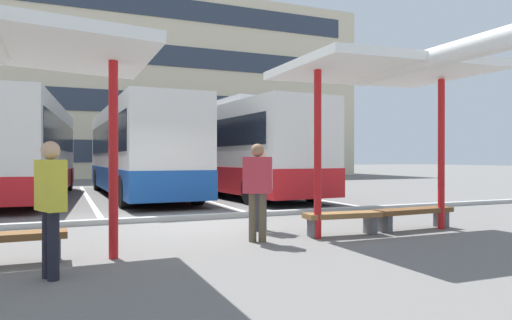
{
  "coord_description": "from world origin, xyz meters",
  "views": [
    {
      "loc": [
        -2.79,
        -10.09,
        1.5
      ],
      "look_at": [
        2.66,
        2.88,
        1.45
      ],
      "focal_mm": 32.35,
      "sensor_mm": 36.0,
      "label": 1
    }
  ],
  "objects": [
    {
      "name": "ground_plane",
      "position": [
        0.0,
        0.0,
        0.0
      ],
      "size": [
        160.0,
        160.0,
        0.0
      ],
      "primitive_type": "plane",
      "color": "slate"
    },
    {
      "name": "terminal_building",
      "position": [
        0.03,
        32.56,
        7.38
      ],
      "size": [
        43.37,
        15.04,
        17.5
      ],
      "color": "beige",
      "rests_on": "ground"
    },
    {
      "name": "coach_bus_0",
      "position": [
        -4.08,
        8.77,
        1.78
      ],
      "size": [
        3.59,
        11.73,
        3.82
      ],
      "color": "silver",
      "rests_on": "ground"
    },
    {
      "name": "coach_bus_1",
      "position": [
        -0.05,
        8.49,
        1.76
      ],
      "size": [
        2.81,
        11.81,
        3.81
      ],
      "color": "silver",
      "rests_on": "ground"
    },
    {
      "name": "coach_bus_2",
      "position": [
        3.58,
        8.0,
        1.76
      ],
      "size": [
        3.55,
        12.23,
        3.82
      ],
      "color": "silver",
      "rests_on": "ground"
    },
    {
      "name": "lane_stripe_1",
      "position": [
        -1.91,
        8.7,
        0.0
      ],
      "size": [
        0.16,
        14.0,
        0.01
      ],
      "primitive_type": "cube",
      "color": "white",
      "rests_on": "ground"
    },
    {
      "name": "lane_stripe_2",
      "position": [
        1.91,
        8.7,
        0.0
      ],
      "size": [
        0.16,
        14.0,
        0.01
      ],
      "primitive_type": "cube",
      "color": "white",
      "rests_on": "ground"
    },
    {
      "name": "lane_stripe_3",
      "position": [
        5.74,
        8.7,
        0.0
      ],
      "size": [
        0.16,
        14.0,
        0.01
      ],
      "primitive_type": "cube",
      "color": "white",
      "rests_on": "ground"
    },
    {
      "name": "waiting_shelter_1",
      "position": [
        3.12,
        -2.87,
        3.17
      ],
      "size": [
        4.02,
        4.63,
        3.41
      ],
      "color": "red",
      "rests_on": "ground"
    },
    {
      "name": "bench_1",
      "position": [
        2.22,
        -2.51,
        0.33
      ],
      "size": [
        1.56,
        0.54,
        0.45
      ],
      "color": "brown",
      "rests_on": "ground"
    },
    {
      "name": "bench_2",
      "position": [
        4.02,
        -2.46,
        0.34
      ],
      "size": [
        1.89,
        0.51,
        0.45
      ],
      "color": "brown",
      "rests_on": "ground"
    },
    {
      "name": "platform_kerb",
      "position": [
        0.0,
        0.88,
        0.06
      ],
      "size": [
        44.0,
        0.24,
        0.12
      ],
      "primitive_type": "cube",
      "color": "#ADADA8",
      "rests_on": "ground"
    },
    {
      "name": "waiting_passenger_0",
      "position": [
        -2.93,
        -3.84,
        1.0
      ],
      "size": [
        0.39,
        0.54,
        1.72
      ],
      "color": "black",
      "rests_on": "ground"
    },
    {
      "name": "waiting_passenger_1",
      "position": [
        0.43,
        -2.48,
        1.03
      ],
      "size": [
        0.55,
        0.45,
        1.76
      ],
      "color": "brown",
      "rests_on": "ground"
    },
    {
      "name": "waiting_passenger_2",
      "position": [
        0.98,
        -1.33,
        1.0
      ],
      "size": [
        0.54,
        0.37,
        1.72
      ],
      "color": "#33384C",
      "rests_on": "ground"
    }
  ]
}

